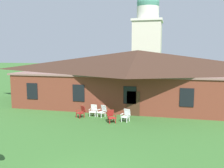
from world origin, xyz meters
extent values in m
cube|color=brown|center=(0.00, 17.15, 1.60)|extent=(22.99, 10.00, 3.20)
cube|color=#835E55|center=(0.00, 17.15, 3.28)|extent=(23.45, 10.20, 0.16)
pyramid|color=#382319|center=(0.00, 17.15, 4.46)|extent=(23.91, 10.40, 2.20)
cube|color=black|center=(-9.19, 12.12, 1.76)|extent=(1.10, 0.06, 1.50)
cube|color=black|center=(-4.60, 12.12, 1.76)|extent=(1.10, 0.06, 1.50)
cube|color=black|center=(0.00, 12.12, 1.76)|extent=(1.10, 0.06, 1.50)
cube|color=black|center=(4.60, 12.12, 1.76)|extent=(1.10, 0.06, 1.50)
cube|color=#422819|center=(0.29, 12.12, 1.05)|extent=(1.10, 0.06, 2.10)
cube|color=beige|center=(-0.82, 35.68, 5.28)|extent=(4.80, 4.80, 10.56)
cube|color=silver|center=(-0.82, 35.68, 10.74)|extent=(5.18, 5.18, 0.36)
cylinder|color=silver|center=(-0.82, 35.68, 12.02)|extent=(3.80, 3.80, 2.20)
sphere|color=#4C8E7A|center=(-0.82, 35.68, 13.80)|extent=(3.88, 3.88, 3.88)
cube|color=maroon|center=(-3.75, 10.13, 0.18)|extent=(0.07, 0.07, 0.36)
cube|color=maroon|center=(-4.14, 10.38, 0.18)|extent=(0.07, 0.07, 0.36)
cube|color=maroon|center=(-3.52, 10.51, 0.18)|extent=(0.07, 0.07, 0.36)
cube|color=maroon|center=(-3.90, 10.75, 0.18)|extent=(0.07, 0.07, 0.36)
cube|color=maroon|center=(-3.83, 10.44, 0.39)|extent=(0.73, 0.73, 0.05)
cube|color=maroon|center=(-3.66, 10.71, 0.69)|extent=(0.54, 0.44, 0.54)
cube|color=maroon|center=(-3.60, 10.27, 0.58)|extent=(0.30, 0.43, 0.03)
cube|color=maroon|center=(-3.68, 10.14, 0.47)|extent=(0.06, 0.06, 0.22)
cube|color=maroon|center=(-4.08, 10.58, 0.58)|extent=(0.30, 0.43, 0.03)
cube|color=maroon|center=(-4.17, 10.45, 0.47)|extent=(0.06, 0.06, 0.22)
cube|color=silver|center=(-2.70, 10.92, 0.18)|extent=(0.05, 0.05, 0.36)
cube|color=silver|center=(-3.16, 10.90, 0.18)|extent=(0.05, 0.05, 0.36)
cube|color=silver|center=(-2.73, 11.36, 0.18)|extent=(0.05, 0.05, 0.36)
cube|color=silver|center=(-3.18, 11.34, 0.18)|extent=(0.05, 0.05, 0.36)
cube|color=silver|center=(-2.94, 11.13, 0.39)|extent=(0.57, 0.55, 0.05)
cube|color=silver|center=(-2.96, 11.44, 0.69)|extent=(0.52, 0.22, 0.54)
cube|color=silver|center=(-2.65, 11.13, 0.58)|extent=(0.09, 0.47, 0.03)
cube|color=silver|center=(-2.64, 10.97, 0.47)|extent=(0.04, 0.04, 0.22)
cube|color=silver|center=(-3.23, 11.09, 0.58)|extent=(0.09, 0.47, 0.03)
cube|color=silver|center=(-3.22, 10.93, 0.47)|extent=(0.04, 0.04, 0.22)
cube|color=white|center=(-2.13, 10.78, 0.18)|extent=(0.07, 0.07, 0.36)
cube|color=white|center=(-2.53, 11.00, 0.18)|extent=(0.07, 0.07, 0.36)
cube|color=white|center=(-1.92, 11.16, 0.18)|extent=(0.07, 0.07, 0.36)
cube|color=white|center=(-2.31, 11.39, 0.18)|extent=(0.07, 0.07, 0.36)
cube|color=white|center=(-2.22, 11.08, 0.39)|extent=(0.73, 0.72, 0.05)
cube|color=white|center=(-2.07, 11.35, 0.69)|extent=(0.54, 0.42, 0.54)
cube|color=white|center=(-1.98, 10.92, 0.58)|extent=(0.28, 0.44, 0.03)
cube|color=white|center=(-2.06, 10.78, 0.47)|extent=(0.05, 0.05, 0.22)
cube|color=white|center=(-2.49, 11.21, 0.58)|extent=(0.28, 0.44, 0.03)
cube|color=white|center=(-2.57, 11.07, 0.47)|extent=(0.05, 0.05, 0.22)
cube|color=maroon|center=(-0.67, 9.57, 0.18)|extent=(0.07, 0.07, 0.36)
cube|color=maroon|center=(-1.06, 9.33, 0.18)|extent=(0.07, 0.07, 0.36)
cube|color=maroon|center=(-0.90, 9.95, 0.18)|extent=(0.07, 0.07, 0.36)
cube|color=maroon|center=(-1.29, 9.71, 0.18)|extent=(0.07, 0.07, 0.36)
cube|color=maroon|center=(-0.98, 9.64, 0.39)|extent=(0.73, 0.73, 0.05)
cube|color=maroon|center=(-1.14, 9.91, 0.69)|extent=(0.54, 0.43, 0.54)
cube|color=maroon|center=(-0.72, 9.78, 0.58)|extent=(0.30, 0.43, 0.03)
cube|color=maroon|center=(-0.64, 9.64, 0.47)|extent=(0.06, 0.06, 0.22)
cube|color=maroon|center=(-1.22, 9.47, 0.58)|extent=(0.30, 0.43, 0.03)
cube|color=maroon|center=(-1.13, 9.34, 0.47)|extent=(0.06, 0.06, 0.22)
cube|color=white|center=(0.14, 9.90, 0.18)|extent=(0.06, 0.06, 0.36)
cube|color=white|center=(-0.30, 10.03, 0.18)|extent=(0.06, 0.06, 0.36)
cube|color=white|center=(0.26, 10.33, 0.18)|extent=(0.06, 0.06, 0.36)
cube|color=white|center=(-0.18, 10.45, 0.18)|extent=(0.06, 0.06, 0.36)
cube|color=white|center=(-0.02, 10.18, 0.39)|extent=(0.66, 0.65, 0.05)
cube|color=white|center=(0.07, 10.48, 0.69)|extent=(0.55, 0.32, 0.54)
cube|color=white|center=(0.26, 10.08, 0.58)|extent=(0.18, 0.47, 0.03)
cube|color=white|center=(0.21, 9.93, 0.47)|extent=(0.05, 0.05, 0.22)
cube|color=white|center=(-0.30, 10.24, 0.58)|extent=(0.18, 0.47, 0.03)
cube|color=white|center=(-0.34, 10.08, 0.47)|extent=(0.05, 0.05, 0.22)
camera|label=1|loc=(3.24, -7.81, 5.35)|focal=38.92mm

